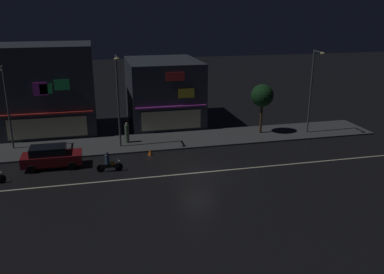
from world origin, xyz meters
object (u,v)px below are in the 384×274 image
(streetlamp_mid, at_px, (118,95))
(motorcycle_following, at_px, (109,163))
(pedestrian_on_sidewalk, at_px, (127,133))
(streetlamp_west, at_px, (6,101))
(streetlamp_east, at_px, (312,86))
(traffic_cone, at_px, (150,152))
(parked_car_near_kerb, at_px, (51,156))

(streetlamp_mid, bearing_deg, motorcycle_following, -103.52)
(streetlamp_mid, xyz_separation_m, pedestrian_on_sidewalk, (0.64, 1.13, -3.68))
(streetlamp_west, distance_m, streetlamp_mid, 8.96)
(streetlamp_mid, height_order, streetlamp_east, streetlamp_mid)
(streetlamp_east, xyz_separation_m, pedestrian_on_sidewalk, (-16.86, 1.11, -3.67))
(streetlamp_east, distance_m, traffic_cone, 16.06)
(pedestrian_on_sidewalk, relative_size, parked_car_near_kerb, 0.42)
(parked_car_near_kerb, bearing_deg, streetlamp_east, 7.81)
(streetlamp_east, relative_size, motorcycle_following, 4.05)
(streetlamp_mid, bearing_deg, streetlamp_west, 169.89)
(streetlamp_mid, bearing_deg, streetlamp_east, 0.06)
(streetlamp_mid, bearing_deg, traffic_cone, -44.61)
(streetlamp_west, xyz_separation_m, traffic_cone, (11.01, -3.74, -3.97))
(parked_car_near_kerb, relative_size, traffic_cone, 7.82)
(streetlamp_mid, height_order, pedestrian_on_sidewalk, streetlamp_mid)
(parked_car_near_kerb, distance_m, traffic_cone, 7.59)
(motorcycle_following, distance_m, traffic_cone, 4.37)
(traffic_cone, bearing_deg, streetlamp_west, 161.23)
(pedestrian_on_sidewalk, bearing_deg, streetlamp_mid, 62.25)
(pedestrian_on_sidewalk, distance_m, traffic_cone, 3.72)
(pedestrian_on_sidewalk, distance_m, motorcycle_following, 6.32)
(streetlamp_west, distance_m, parked_car_near_kerb, 6.75)
(streetlamp_west, distance_m, traffic_cone, 12.28)
(streetlamp_west, height_order, pedestrian_on_sidewalk, streetlamp_west)
(streetlamp_east, height_order, motorcycle_following, streetlamp_east)
(streetlamp_mid, height_order, motorcycle_following, streetlamp_mid)
(parked_car_near_kerb, xyz_separation_m, traffic_cone, (7.51, 0.94, -0.59))
(streetlamp_east, bearing_deg, pedestrian_on_sidewalk, 176.22)
(traffic_cone, bearing_deg, motorcycle_following, -140.93)
(motorcycle_following, bearing_deg, pedestrian_on_sidewalk, 73.19)
(streetlamp_east, relative_size, pedestrian_on_sidewalk, 4.28)
(streetlamp_mid, xyz_separation_m, streetlamp_east, (17.50, 0.02, -0.01))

